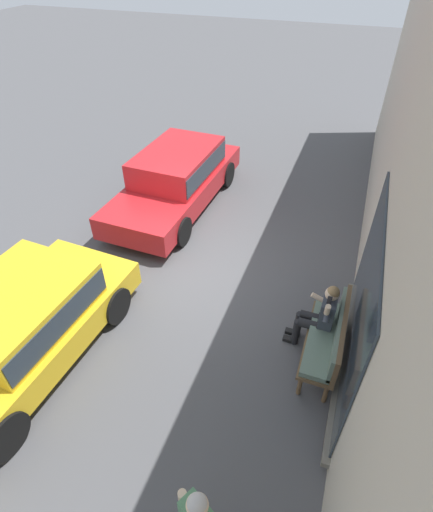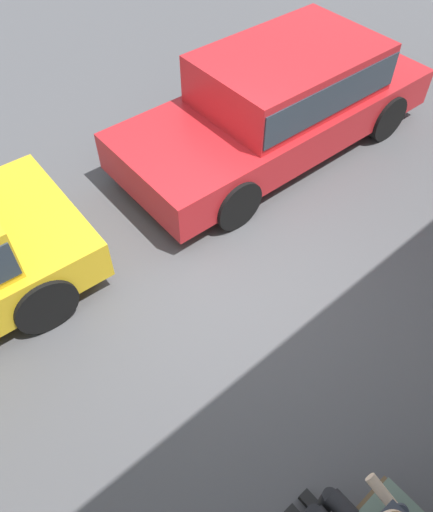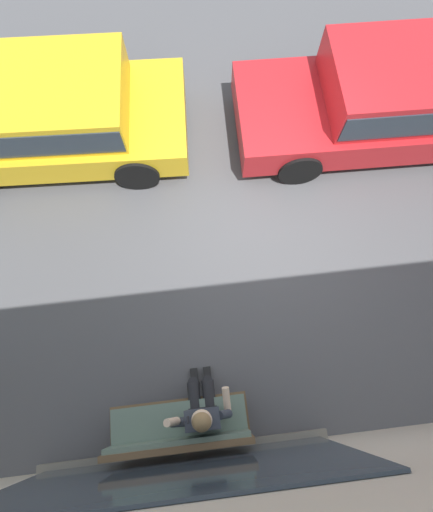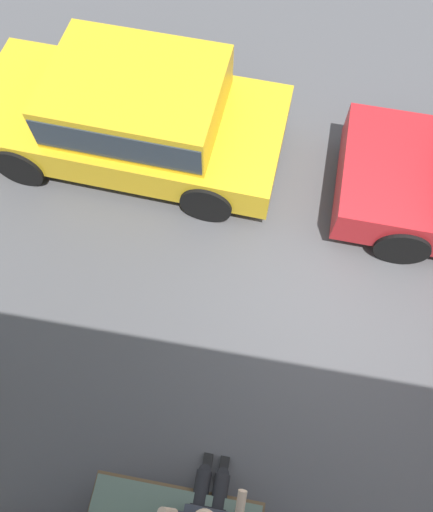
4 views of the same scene
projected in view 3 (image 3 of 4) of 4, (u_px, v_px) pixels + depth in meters
ground_plane at (258, 218)px, 6.25m from camera, size 60.00×60.00×0.00m
building_facade at (373, 511)px, 2.62m from camera, size 18.00×0.51×5.28m
bench at (179, 432)px, 4.64m from camera, size 1.66×0.55×1.04m
person_on_phone at (202, 409)px, 4.61m from camera, size 0.73×0.74×1.38m
parked_car_near at (396, 96)px, 6.07m from camera, size 4.72×2.00×1.44m
parked_car_mid at (52, 112)px, 6.02m from camera, size 4.26×2.15×1.36m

